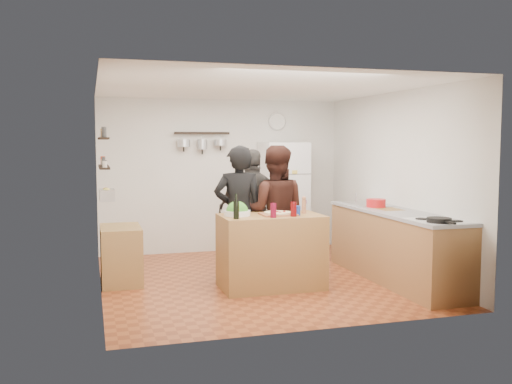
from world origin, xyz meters
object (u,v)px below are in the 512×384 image
object	(u,v)px
salad_bowl	(237,213)
skillet	(439,220)
prep_island	(271,251)
counter_run	(395,246)
pepper_mill	(304,207)
wall_clock	(277,122)
fridge	(283,197)
person_back	(253,210)
wine_bottle	(236,210)
red_bowl	(376,203)
person_left	(239,213)
person_center	(275,212)
side_table	(121,255)
salt_canister	(297,211)

from	to	relation	value
salad_bowl	skillet	distance (m)	2.35
prep_island	counter_run	distance (m)	1.67
pepper_mill	wall_clock	world-z (taller)	wall_clock
prep_island	fridge	bearing A→B (deg)	67.39
pepper_mill	person_back	size ratio (longest dim) A/B	0.10
wall_clock	wine_bottle	bearing A→B (deg)	-117.26
red_bowl	wall_clock	xyz separation A→B (m)	(-0.70, 2.19, 1.18)
prep_island	pepper_mill	size ratio (longest dim) A/B	7.32
salad_bowl	skillet	world-z (taller)	salad_bowl
wine_bottle	person_back	world-z (taller)	person_back
red_bowl	pepper_mill	bearing A→B (deg)	-166.08
person_left	person_center	distance (m)	0.49
pepper_mill	side_table	xyz separation A→B (m)	(-2.23, 0.72, -0.63)
prep_island	salt_canister	bearing A→B (deg)	-21.80
fridge	wall_clock	size ratio (longest dim) A/B	6.00
counter_run	side_table	bearing A→B (deg)	165.79
wine_bottle	side_table	size ratio (longest dim) A/B	0.26
salad_bowl	counter_run	distance (m)	2.15
salad_bowl	person_back	distance (m)	1.04
person_left	person_back	xyz separation A→B (m)	(0.34, 0.49, -0.03)
side_table	salt_canister	bearing A→B (deg)	-23.14
counter_run	skillet	world-z (taller)	skillet
wine_bottle	person_left	size ratio (longest dim) A/B	0.12
person_back	red_bowl	distance (m)	1.69
pepper_mill	fridge	bearing A→B (deg)	77.78
person_left	pepper_mill	bearing A→B (deg)	161.00
person_left	wall_clock	xyz separation A→B (m)	(1.20, 2.04, 1.27)
salt_canister	side_table	xyz separation A→B (m)	(-2.08, 0.89, -0.60)
salad_bowl	counter_run	bearing A→B (deg)	-4.23
salt_canister	wine_bottle	bearing A→B (deg)	-172.87
person_center	wall_clock	xyz separation A→B (m)	(0.71, 2.04, 1.27)
person_back	salt_canister	bearing A→B (deg)	130.52
person_center	skillet	distance (m)	2.17
prep_island	red_bowl	size ratio (longest dim) A/B	4.76
person_center	fridge	distance (m)	1.85
salad_bowl	salt_canister	size ratio (longest dim) A/B	2.75
pepper_mill	red_bowl	distance (m)	1.20
fridge	counter_run	bearing A→B (deg)	-71.94
person_left	fridge	xyz separation A→B (m)	(1.20, 1.71, 0.02)
person_left	person_back	distance (m)	0.60
counter_run	side_table	distance (m)	3.55
fridge	person_back	bearing A→B (deg)	-125.22
salad_bowl	pepper_mill	xyz separation A→B (m)	(0.87, 0.00, 0.05)
skillet	fridge	size ratio (longest dim) A/B	0.15
fridge	wall_clock	bearing A→B (deg)	90.00
salad_bowl	fridge	xyz separation A→B (m)	(1.33, 2.15, -0.04)
prep_island	person_back	size ratio (longest dim) A/B	0.73
prep_island	skillet	size ratio (longest dim) A/B	4.64
red_bowl	fridge	size ratio (longest dim) A/B	0.15
counter_run	skillet	distance (m)	1.21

